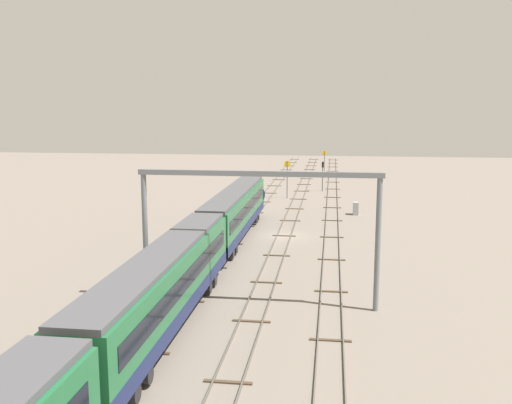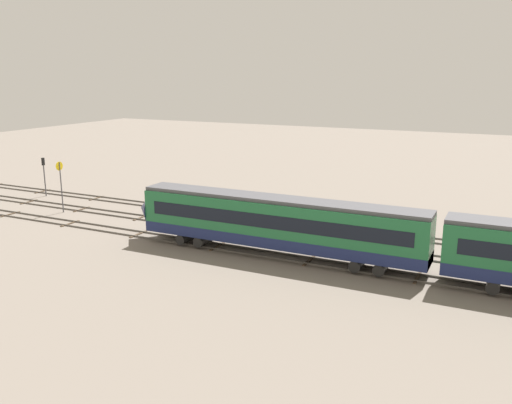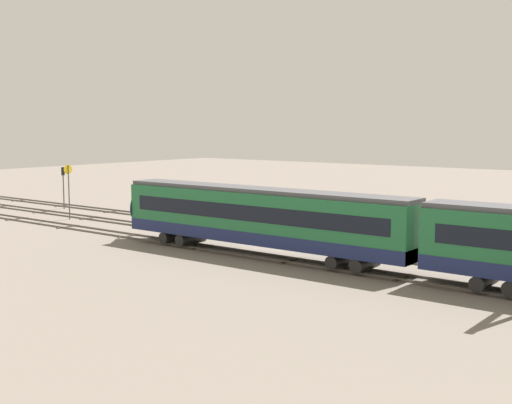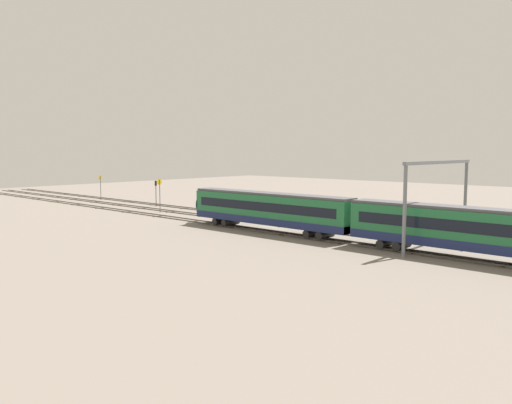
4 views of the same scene
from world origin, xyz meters
The scene contains 7 objects.
ground_plane centered at (0.00, 0.00, 0.00)m, with size 200.93×200.93×0.00m, color slate.
track_near_foreground centered at (0.00, -4.91, 0.07)m, with size 184.93×2.40×0.16m.
track_second_near centered at (0.00, 0.00, 0.07)m, with size 184.93×2.40×0.16m.
track_with_train centered at (0.00, 4.91, 0.07)m, with size 184.93×2.40×0.16m.
speed_sign_far_trackside centered at (25.08, 1.72, 3.58)m, with size 0.14×0.95×5.51m.
signal_light_trackside_departure centered at (32.91, -3.29, 3.07)m, with size 0.31×0.32×4.70m.
relay_cabinet centered at (13.15, -7.79, 0.79)m, with size 1.21×0.64×1.59m.
Camera 2 is at (-18.10, 43.25, 14.57)m, focal length 37.83 mm.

